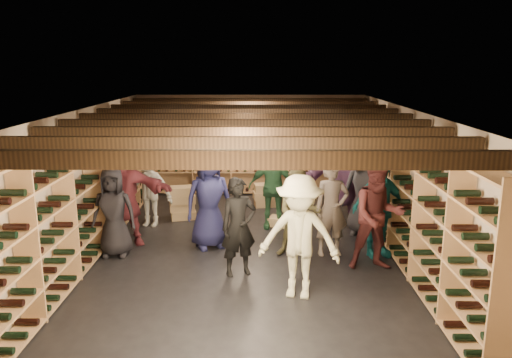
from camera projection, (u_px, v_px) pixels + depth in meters
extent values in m
plane|color=black|center=(246.00, 250.00, 8.62)|extent=(8.00, 8.00, 0.00)
cube|color=#B6A58E|center=(251.00, 144.00, 12.24)|extent=(5.50, 0.02, 2.40)
cube|color=#B6A58E|center=(234.00, 287.00, 4.45)|extent=(5.50, 0.02, 2.40)
cube|color=#B6A58E|center=(83.00, 182.00, 8.37)|extent=(0.02, 8.00, 2.40)
cube|color=#B6A58E|center=(411.00, 182.00, 8.33)|extent=(0.02, 8.00, 2.40)
cube|color=beige|center=(246.00, 110.00, 8.07)|extent=(5.50, 8.00, 0.01)
cube|color=black|center=(236.00, 160.00, 4.70)|extent=(5.40, 0.12, 0.18)
cube|color=black|center=(239.00, 145.00, 5.55)|extent=(5.40, 0.12, 0.18)
cube|color=black|center=(242.00, 134.00, 6.40)|extent=(5.40, 0.12, 0.18)
cube|color=black|center=(244.00, 125.00, 7.25)|extent=(5.40, 0.12, 0.18)
cube|color=black|center=(246.00, 119.00, 8.11)|extent=(5.40, 0.12, 0.18)
cube|color=black|center=(247.00, 114.00, 8.96)|extent=(5.40, 0.12, 0.18)
cube|color=black|center=(248.00, 109.00, 9.81)|extent=(5.40, 0.12, 0.18)
cube|color=black|center=(249.00, 105.00, 10.66)|extent=(5.40, 0.12, 0.18)
cube|color=black|center=(250.00, 102.00, 11.51)|extent=(5.40, 0.12, 0.18)
cube|color=#AE8154|center=(94.00, 189.00, 8.39)|extent=(0.32, 7.50, 2.15)
cube|color=#AE8154|center=(399.00, 190.00, 8.36)|extent=(0.32, 7.50, 2.15)
cube|color=#AE8154|center=(250.00, 150.00, 12.11)|extent=(4.70, 0.30, 2.15)
cube|color=tan|center=(183.00, 214.00, 10.33)|extent=(0.56, 0.43, 0.17)
cube|color=tan|center=(182.00, 207.00, 10.29)|extent=(0.56, 0.43, 0.17)
cube|color=tan|center=(182.00, 199.00, 10.25)|extent=(0.56, 0.43, 0.17)
cube|color=tan|center=(182.00, 191.00, 10.22)|extent=(0.56, 0.43, 0.17)
cube|color=tan|center=(265.00, 202.00, 11.22)|extent=(0.55, 0.41, 0.17)
cube|color=tan|center=(265.00, 195.00, 11.18)|extent=(0.55, 0.41, 0.17)
cube|color=tan|center=(265.00, 188.00, 11.14)|extent=(0.55, 0.41, 0.17)
cube|color=tan|center=(282.00, 222.00, 9.86)|extent=(0.58, 0.48, 0.17)
imported|color=black|center=(114.00, 212.00, 8.21)|extent=(0.73, 0.48, 1.50)
imported|color=black|center=(239.00, 227.00, 7.46)|extent=(0.64, 0.53, 1.51)
imported|color=brown|center=(299.00, 213.00, 8.18)|extent=(0.77, 0.62, 1.50)
imported|color=beige|center=(299.00, 237.00, 6.72)|extent=(1.22, 0.87, 1.72)
imported|color=#17717A|center=(379.00, 208.00, 8.17)|extent=(1.05, 0.71, 1.65)
imported|color=brown|center=(122.00, 192.00, 8.70)|extent=(1.82, 0.76, 1.90)
imported|color=#1D1E4B|center=(209.00, 199.00, 8.58)|extent=(0.98, 0.83, 1.71)
imported|color=gray|center=(332.00, 209.00, 8.23)|extent=(0.62, 0.45, 1.59)
imported|color=#4D2020|center=(378.00, 216.00, 7.64)|extent=(0.87, 0.70, 1.73)
imported|color=#A2A093|center=(149.00, 188.00, 9.73)|extent=(1.09, 0.76, 1.53)
imported|color=#285534|center=(272.00, 188.00, 9.62)|extent=(0.96, 0.47, 1.59)
imported|color=#855283|center=(343.00, 180.00, 9.66)|extent=(1.78, 0.76, 1.86)
imported|color=#333238|center=(365.00, 191.00, 9.25)|extent=(0.95, 0.78, 1.68)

